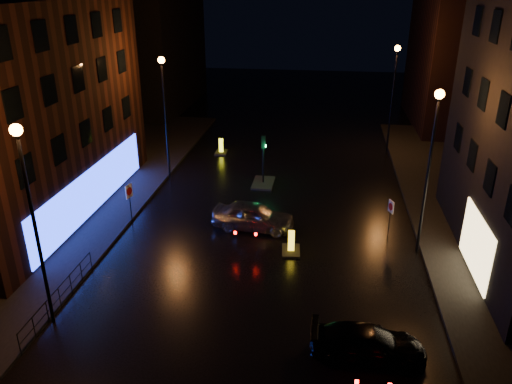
% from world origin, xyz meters
% --- Properties ---
extents(ground, '(120.00, 120.00, 0.00)m').
position_xyz_m(ground, '(0.00, 0.00, 0.00)').
color(ground, black).
rests_on(ground, ground).
extents(pavement_left, '(12.00, 44.00, 0.15)m').
position_xyz_m(pavement_left, '(-14.00, 8.00, 0.07)').
color(pavement_left, black).
rests_on(pavement_left, ground).
extents(building_far_left, '(8.00, 16.00, 14.00)m').
position_xyz_m(building_far_left, '(-16.00, 35.00, 7.00)').
color(building_far_left, black).
rests_on(building_far_left, ground).
extents(building_far_right, '(8.00, 14.00, 12.00)m').
position_xyz_m(building_far_right, '(15.00, 32.00, 6.00)').
color(building_far_right, black).
rests_on(building_far_right, ground).
extents(street_lamp_lnear, '(0.44, 0.44, 8.37)m').
position_xyz_m(street_lamp_lnear, '(-7.80, -2.00, 5.56)').
color(street_lamp_lnear, black).
rests_on(street_lamp_lnear, ground).
extents(street_lamp_lfar, '(0.44, 0.44, 8.37)m').
position_xyz_m(street_lamp_lfar, '(-7.80, 14.00, 5.56)').
color(street_lamp_lfar, black).
rests_on(street_lamp_lfar, ground).
extents(street_lamp_rnear, '(0.44, 0.44, 8.37)m').
position_xyz_m(street_lamp_rnear, '(7.80, 6.00, 5.56)').
color(street_lamp_rnear, black).
rests_on(street_lamp_rnear, ground).
extents(street_lamp_rfar, '(0.44, 0.44, 8.37)m').
position_xyz_m(street_lamp_rfar, '(7.80, 22.00, 5.56)').
color(street_lamp_rfar, black).
rests_on(street_lamp_rfar, ground).
extents(traffic_signal, '(1.40, 2.40, 3.45)m').
position_xyz_m(traffic_signal, '(-1.20, 14.00, 0.50)').
color(traffic_signal, black).
rests_on(traffic_signal, ground).
extents(guard_railing, '(0.05, 6.04, 1.00)m').
position_xyz_m(guard_railing, '(-8.00, -1.00, 0.74)').
color(guard_railing, black).
rests_on(guard_railing, ground).
extents(silver_hatchback, '(4.70, 2.27, 1.55)m').
position_xyz_m(silver_hatchback, '(-0.92, 7.39, 0.77)').
color(silver_hatchback, '#9DA0A4').
rests_on(silver_hatchback, ground).
extents(dark_sedan, '(4.24, 1.73, 1.23)m').
position_xyz_m(dark_sedan, '(4.77, -2.26, 0.61)').
color(dark_sedan, black).
rests_on(dark_sedan, ground).
extents(bollard_near, '(1.03, 1.44, 1.20)m').
position_xyz_m(bollard_near, '(1.39, 5.07, 0.26)').
color(bollard_near, black).
rests_on(bollard_near, ground).
extents(bollard_far, '(0.98, 1.41, 1.20)m').
position_xyz_m(bollard_far, '(-5.37, 19.97, 0.26)').
color(bollard_far, black).
rests_on(bollard_far, ground).
extents(road_sign_left, '(0.19, 0.57, 2.40)m').
position_xyz_m(road_sign_left, '(-7.90, 7.04, 1.79)').
color(road_sign_left, black).
rests_on(road_sign_left, ground).
extents(road_sign_right, '(0.24, 0.49, 2.10)m').
position_xyz_m(road_sign_right, '(6.50, 7.56, 1.57)').
color(road_sign_right, black).
rests_on(road_sign_right, ground).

